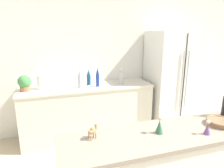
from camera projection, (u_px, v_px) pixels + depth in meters
wall_back at (102, 62)px, 3.72m from camera, size 8.00×0.06×2.55m
back_counter at (88, 111)px, 3.51m from camera, size 2.23×0.63×0.93m
refrigerator at (172, 81)px, 3.80m from camera, size 0.88×0.73×1.83m
potted_plant at (25, 83)px, 3.06m from camera, size 0.20×0.20×0.25m
paper_towel_roll at (41, 82)px, 3.17m from camera, size 0.12×0.12×0.22m
back_bottle_0 at (122, 76)px, 3.47m from camera, size 0.08×0.08×0.30m
back_bottle_1 at (89, 78)px, 3.43m from camera, size 0.07×0.07×0.26m
back_bottle_2 at (98, 78)px, 3.32m from camera, size 0.06×0.06×0.32m
back_bottle_3 at (80, 79)px, 3.25m from camera, size 0.07×0.07×0.30m
fruit_bowl at (220, 122)px, 1.79m from camera, size 0.23×0.23×0.05m
camel_figurine at (93, 131)px, 1.55m from camera, size 0.09×0.08×0.11m
wise_man_figurine_blue at (207, 128)px, 1.62m from camera, size 0.05×0.05×0.13m
wise_man_figurine_crimson at (159, 126)px, 1.63m from camera, size 0.07×0.07×0.16m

